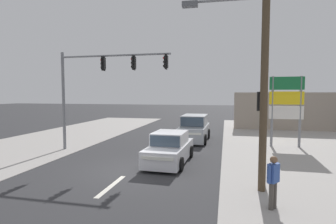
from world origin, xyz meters
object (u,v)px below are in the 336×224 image
object	(u,v)px
utility_pole_foreground_right	(261,48)
pedestal_signal_right_kerb	(262,118)
traffic_signal_mast	(98,79)
suv_kerbside_parked	(194,129)
sedan_oncoming_near	(170,149)
shopping_plaza_sign	(286,101)
pedestrian_at_kerb	(273,179)

from	to	relation	value
utility_pole_foreground_right	pedestal_signal_right_kerb	xyz separation A→B (m)	(0.40, 2.43, -2.62)
traffic_signal_mast	suv_kerbside_parked	world-z (taller)	traffic_signal_mast
pedestal_signal_right_kerb	sedan_oncoming_near	xyz separation A→B (m)	(-4.28, 0.69, -1.71)
sedan_oncoming_near	suv_kerbside_parked	bearing A→B (deg)	85.78
traffic_signal_mast	shopping_plaza_sign	world-z (taller)	traffic_signal_mast
pedestal_signal_right_kerb	utility_pole_foreground_right	bearing A→B (deg)	-99.27
pedestrian_at_kerb	traffic_signal_mast	bearing A→B (deg)	144.69
utility_pole_foreground_right	suv_kerbside_parked	distance (m)	11.02
utility_pole_foreground_right	pedestrian_at_kerb	size ratio (longest dim) A/B	5.74
sedan_oncoming_near	pedestrian_at_kerb	world-z (taller)	pedestrian_at_kerb
traffic_signal_mast	utility_pole_foreground_right	bearing A→B (deg)	-29.13
traffic_signal_mast	suv_kerbside_parked	distance (m)	7.89
shopping_plaza_sign	sedan_oncoming_near	world-z (taller)	shopping_plaza_sign
suv_kerbside_parked	pedestrian_at_kerb	world-z (taller)	suv_kerbside_parked
sedan_oncoming_near	pedestrian_at_kerb	bearing A→B (deg)	-47.96
sedan_oncoming_near	utility_pole_foreground_right	bearing A→B (deg)	-38.74
pedestrian_at_kerb	sedan_oncoming_near	bearing A→B (deg)	132.04
pedestal_signal_right_kerb	shopping_plaza_sign	distance (m)	6.57
utility_pole_foreground_right	suv_kerbside_parked	xyz separation A→B (m)	(-3.40, 9.62, -4.16)
shopping_plaza_sign	traffic_signal_mast	bearing A→B (deg)	-161.46
utility_pole_foreground_right	pedestrian_at_kerb	world-z (taller)	utility_pole_foreground_right
utility_pole_foreground_right	sedan_oncoming_near	world-z (taller)	utility_pole_foreground_right
shopping_plaza_sign	suv_kerbside_parked	distance (m)	6.51
pedestrian_at_kerb	utility_pole_foreground_right	bearing A→B (deg)	100.09
shopping_plaza_sign	sedan_oncoming_near	bearing A→B (deg)	-140.27
utility_pole_foreground_right	sedan_oncoming_near	xyz separation A→B (m)	(-3.88, 3.12, -4.34)
traffic_signal_mast	pedestal_signal_right_kerb	xyz separation A→B (m)	(8.99, -2.36, -1.94)
utility_pole_foreground_right	suv_kerbside_parked	bearing A→B (deg)	109.49
utility_pole_foreground_right	shopping_plaza_sign	size ratio (longest dim) A/B	2.04
utility_pole_foreground_right	pedestal_signal_right_kerb	bearing A→B (deg)	80.73
utility_pole_foreground_right	shopping_plaza_sign	xyz separation A→B (m)	(2.67, 8.56, -2.06)
sedan_oncoming_near	pedestal_signal_right_kerb	bearing A→B (deg)	-9.13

